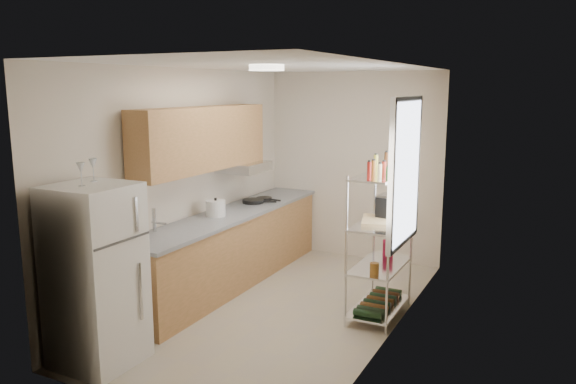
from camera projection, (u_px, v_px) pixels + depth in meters
name	position (u px, v px, depth m)	size (l,w,h in m)	color
room	(281.00, 192.00, 5.90)	(2.52, 4.42, 2.62)	#AA9E8A
counter_run	(231.00, 248.00, 6.85)	(0.63, 3.51, 0.90)	tan
upper_cabinets	(203.00, 139.00, 6.36)	(0.33, 2.20, 0.72)	tan
range_hood	(244.00, 167.00, 7.12)	(0.50, 0.60, 0.12)	#B7BABC
window	(405.00, 172.00, 5.62)	(0.06, 1.00, 1.46)	white
bakers_rack	(381.00, 214.00, 5.76)	(0.45, 0.90, 1.73)	silver
ceiling_dome	(267.00, 68.00, 5.41)	(0.34, 0.34, 0.06)	white
refrigerator	(96.00, 276.00, 4.81)	(0.65, 0.65, 1.59)	silver
wine_glass_a	(81.00, 174.00, 4.57)	(0.07, 0.07, 0.20)	silver
wine_glass_b	(93.00, 170.00, 4.79)	(0.07, 0.07, 0.20)	silver
rice_cooker	(216.00, 208.00, 6.56)	(0.23, 0.23, 0.19)	white
frying_pan_large	(253.00, 201.00, 7.31)	(0.28, 0.28, 0.05)	black
frying_pan_small	(264.00, 199.00, 7.48)	(0.20, 0.20, 0.04)	black
cutting_board	(381.00, 221.00, 5.80)	(0.38, 0.49, 0.03)	tan
espresso_machine	(386.00, 207.00, 5.91)	(0.15, 0.23, 0.27)	black
storage_bag	(388.00, 249.00, 6.14)	(0.10, 0.15, 0.17)	#B01534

